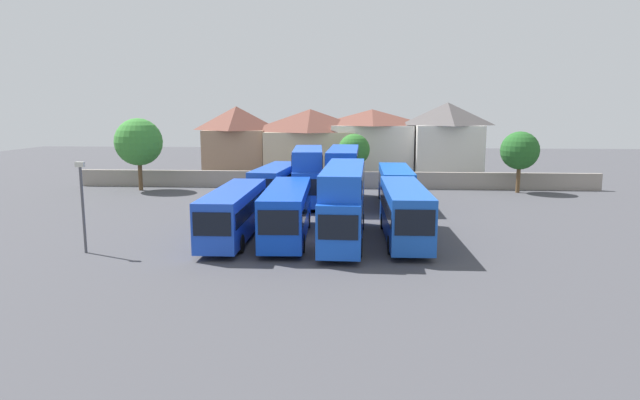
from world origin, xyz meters
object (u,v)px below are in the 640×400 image
object	(u,v)px
bus_5	(276,182)
house_terrace_centre	(310,143)
bus_3	(344,199)
tree_left_of_lot	(354,150)
house_terrace_far_right	(447,140)
bus_6	(308,173)
bus_1	(234,211)
lamp_post_lot_edge	(82,201)
bus_4	(404,210)
bus_7	(343,173)
house_terrace_left	(237,141)
tree_behind_wall	(520,151)
tree_right_of_lot	(139,142)
bus_8	(396,184)
house_terrace_right	(372,143)
bus_2	(287,210)

from	to	relation	value
bus_5	house_terrace_centre	world-z (taller)	house_terrace_centre
bus_3	tree_left_of_lot	size ratio (longest dim) A/B	2.08
house_terrace_far_right	bus_6	bearing A→B (deg)	-129.32
bus_1	lamp_post_lot_edge	size ratio (longest dim) A/B	2.10
bus_4	bus_6	distance (m)	15.74
bus_3	bus_7	world-z (taller)	bus_7
bus_5	house_terrace_left	bearing A→B (deg)	-153.94
house_terrace_left	tree_behind_wall	distance (m)	33.71
tree_left_of_lot	tree_right_of_lot	bearing A→B (deg)	-166.12
bus_8	tree_behind_wall	size ratio (longest dim) A/B	1.70
bus_7	house_terrace_right	size ratio (longest dim) A/B	1.16
house_terrace_centre	lamp_post_lot_edge	world-z (taller)	house_terrace_centre
bus_2	house_terrace_left	xyz separation A→B (m)	(-10.66, 33.75, 2.53)
bus_1	bus_2	xyz separation A→B (m)	(3.44, 0.22, 0.07)
bus_7	tree_left_of_lot	distance (m)	12.55
bus_5	bus_8	bearing A→B (deg)	93.77
bus_5	house_terrace_far_right	bearing A→B (deg)	140.62
bus_1	bus_6	world-z (taller)	bus_6
bus_4	tree_right_of_lot	bearing A→B (deg)	-129.89
bus_2	bus_7	world-z (taller)	bus_7
house_terrace_centre	tree_left_of_lot	bearing A→B (deg)	-51.05
tree_behind_wall	house_terrace_right	bearing A→B (deg)	141.09
bus_7	house_terrace_left	xyz separation A→B (m)	(-13.94, 19.90, 1.69)
bus_4	house_terrace_centre	bearing A→B (deg)	-165.94
bus_1	tree_right_of_lot	world-z (taller)	tree_right_of_lot
house_terrace_left	house_terrace_right	distance (m)	16.95
tree_behind_wall	bus_2	bearing A→B (deg)	-133.72
bus_5	tree_left_of_lot	distance (m)	14.52
bus_4	house_terrace_right	world-z (taller)	house_terrace_right
bus_2	lamp_post_lot_edge	size ratio (longest dim) A/B	2.10
bus_5	tree_behind_wall	xyz separation A→B (m)	(23.64, 8.10, 2.36)
house_terrace_centre	tree_behind_wall	size ratio (longest dim) A/B	1.84
house_terrace_far_right	tree_behind_wall	world-z (taller)	house_terrace_far_right
bus_2	bus_5	bearing A→B (deg)	-170.94
house_terrace_far_right	bus_4	bearing A→B (deg)	-103.38
tree_behind_wall	house_terrace_left	bearing A→B (deg)	159.27
bus_6	tree_right_of_lot	xyz separation A→B (m)	(-18.24, 6.88, 2.26)
bus_7	tree_left_of_lot	bearing A→B (deg)	176.82
house_terrace_centre	tree_left_of_lot	size ratio (longest dim) A/B	1.99
house_terrace_centre	house_terrace_right	xyz separation A→B (m)	(7.58, 0.54, -0.03)
bus_3	house_terrace_left	size ratio (longest dim) A/B	1.36
house_terrace_left	tree_right_of_lot	world-z (taller)	house_terrace_left
bus_4	tree_behind_wall	bearing A→B (deg)	147.54
lamp_post_lot_edge	bus_8	bearing A→B (deg)	42.61
bus_6	house_terrace_right	size ratio (longest dim) A/B	1.00
bus_2	tree_right_of_lot	size ratio (longest dim) A/B	1.51
bus_7	house_terrace_left	size ratio (longest dim) A/B	1.36
bus_4	house_terrace_left	bearing A→B (deg)	-152.55
house_terrace_left	lamp_post_lot_edge	size ratio (longest dim) A/B	1.63
bus_5	house_terrace_left	size ratio (longest dim) A/B	1.21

